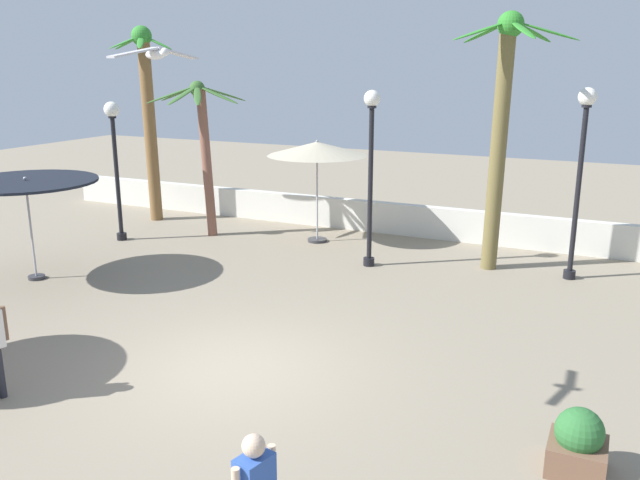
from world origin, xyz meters
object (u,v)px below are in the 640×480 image
(palm_tree_1, at_px, (203,134))
(seagull_0, at_px, (156,54))
(patio_umbrella_0, at_px, (26,184))
(lamp_post_3, at_px, (371,156))
(planter, at_px, (578,443))
(palm_tree_3, at_px, (502,119))
(lamp_post_2, at_px, (115,148))
(palm_tree_0, at_px, (148,107))
(patio_umbrella_2, at_px, (317,149))
(lamp_post_0, at_px, (581,157))

(palm_tree_1, xyz_separation_m, seagull_0, (5.77, -9.15, 2.09))
(palm_tree_1, bearing_deg, seagull_0, -57.78)
(patio_umbrella_0, relative_size, lamp_post_3, 0.74)
(planter, bearing_deg, palm_tree_3, 107.77)
(patio_umbrella_0, relative_size, lamp_post_2, 0.81)
(patio_umbrella_0, bearing_deg, palm_tree_1, 76.38)
(palm_tree_0, bearing_deg, planter, -33.08)
(palm_tree_1, bearing_deg, palm_tree_0, 160.92)
(palm_tree_0, distance_m, planter, 16.59)
(lamp_post_2, distance_m, seagull_0, 11.03)
(patio_umbrella_0, bearing_deg, palm_tree_0, 102.84)
(palm_tree_3, distance_m, lamp_post_3, 3.18)
(lamp_post_3, bearing_deg, patio_umbrella_2, 144.43)
(palm_tree_1, relative_size, lamp_post_2, 1.14)
(patio_umbrella_0, height_order, palm_tree_0, palm_tree_0)
(lamp_post_3, distance_m, seagull_0, 8.55)
(lamp_post_2, bearing_deg, palm_tree_0, 107.57)
(palm_tree_3, bearing_deg, palm_tree_1, -178.93)
(lamp_post_3, bearing_deg, palm_tree_1, 170.59)
(palm_tree_1, relative_size, lamp_post_0, 1.01)
(palm_tree_0, xyz_separation_m, lamp_post_2, (0.79, -2.50, -0.98))
(palm_tree_1, bearing_deg, palm_tree_3, 1.07)
(patio_umbrella_2, xyz_separation_m, planter, (7.63, -8.60, -2.26))
(palm_tree_1, height_order, lamp_post_2, palm_tree_1)
(patio_umbrella_2, relative_size, palm_tree_3, 0.48)
(palm_tree_3, relative_size, seagull_0, 4.46)
(palm_tree_0, relative_size, palm_tree_1, 1.36)
(palm_tree_0, xyz_separation_m, palm_tree_3, (11.03, -0.77, 0.05))
(lamp_post_0, relative_size, lamp_post_2, 1.13)
(patio_umbrella_2, xyz_separation_m, lamp_post_0, (6.86, -0.52, 0.25))
(lamp_post_2, height_order, seagull_0, seagull_0)
(palm_tree_3, distance_m, seagull_0, 9.76)
(seagull_0, bearing_deg, lamp_post_0, 64.50)
(patio_umbrella_0, relative_size, palm_tree_1, 0.71)
(patio_umbrella_0, xyz_separation_m, lamp_post_0, (11.46, 5.36, 0.61))
(patio_umbrella_2, distance_m, planter, 11.72)
(patio_umbrella_2, bearing_deg, planter, -48.42)
(palm_tree_3, bearing_deg, lamp_post_3, -159.47)
(lamp_post_0, distance_m, lamp_post_3, 4.80)
(planter, bearing_deg, lamp_post_0, 95.41)
(lamp_post_0, relative_size, lamp_post_3, 1.02)
(lamp_post_2, xyz_separation_m, seagull_0, (7.65, -7.57, 2.41))
(lamp_post_3, distance_m, planter, 9.23)
(patio_umbrella_0, relative_size, planter, 3.76)
(planter, bearing_deg, seagull_0, -167.02)
(patio_umbrella_0, height_order, planter, patio_umbrella_0)
(patio_umbrella_2, bearing_deg, seagull_0, -76.01)
(palm_tree_0, distance_m, lamp_post_0, 12.91)
(palm_tree_0, relative_size, lamp_post_3, 1.40)
(lamp_post_0, bearing_deg, patio_umbrella_0, -154.92)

